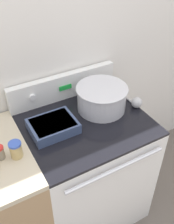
# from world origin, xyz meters

# --- Properties ---
(kitchen_wall) EXTENTS (8.00, 0.05, 2.50)m
(kitchen_wall) POSITION_xyz_m (0.00, 0.70, 1.25)
(kitchen_wall) COLOR silver
(kitchen_wall) RESTS_ON ground_plane
(stove_range) EXTENTS (0.77, 0.70, 0.90)m
(stove_range) POSITION_xyz_m (0.00, 0.33, 0.45)
(stove_range) COLOR white
(stove_range) RESTS_ON ground_plane
(control_panel) EXTENTS (0.77, 0.07, 0.18)m
(control_panel) POSITION_xyz_m (0.00, 0.64, 0.99)
(control_panel) COLOR white
(control_panel) RESTS_ON stove_range
(mixing_bowl) EXTENTS (0.33, 0.33, 0.16)m
(mixing_bowl) POSITION_xyz_m (0.16, 0.41, 0.99)
(mixing_bowl) COLOR silver
(mixing_bowl) RESTS_ON stove_range
(casserole_dish) EXTENTS (0.27, 0.21, 0.06)m
(casserole_dish) POSITION_xyz_m (-0.20, 0.36, 0.94)
(casserole_dish) COLOR #38476B
(casserole_dish) RESTS_ON stove_range
(ladle) EXTENTS (0.07, 0.29, 0.07)m
(ladle) POSITION_xyz_m (0.37, 0.32, 0.93)
(ladle) COLOR #B7B7B7
(ladle) RESTS_ON stove_range
(spice_jar_blue_cap) EXTENTS (0.07, 0.07, 0.09)m
(spice_jar_blue_cap) POSITION_xyz_m (-0.46, 0.26, 0.96)
(spice_jar_blue_cap) COLOR tan
(spice_jar_blue_cap) RESTS_ON side_counter
(spice_jar_red_cap) EXTENTS (0.05, 0.05, 0.08)m
(spice_jar_red_cap) POSITION_xyz_m (-0.54, 0.29, 0.95)
(spice_jar_red_cap) COLOR gray
(spice_jar_red_cap) RESTS_ON side_counter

